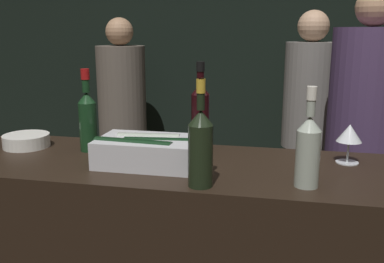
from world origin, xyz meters
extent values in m
cube|color=black|center=(0.00, 2.40, 1.40)|extent=(6.40, 0.06, 2.80)
cube|color=silver|center=(-0.16, 0.25, 1.14)|extent=(0.37, 0.24, 0.10)
cylinder|color=black|center=(-0.20, 0.20, 1.16)|extent=(0.30, 0.09, 0.07)
cylinder|color=black|center=(-0.12, 0.25, 1.16)|extent=(0.26, 0.09, 0.06)
cylinder|color=#9EA899|center=(-0.17, 0.30, 1.16)|extent=(0.25, 0.09, 0.07)
cylinder|color=silver|center=(-0.76, 0.38, 1.11)|extent=(0.20, 0.20, 0.06)
cylinder|color=gray|center=(-0.76, 0.38, 1.14)|extent=(0.16, 0.16, 0.01)
cylinder|color=silver|center=(0.59, 0.43, 1.09)|extent=(0.09, 0.09, 0.00)
cylinder|color=silver|center=(0.59, 0.43, 1.13)|extent=(0.01, 0.01, 0.08)
cone|color=silver|center=(0.59, 0.43, 1.20)|extent=(0.10, 0.10, 0.07)
cylinder|color=black|center=(0.00, 0.49, 1.21)|extent=(0.08, 0.08, 0.24)
cone|color=black|center=(0.00, 0.49, 1.35)|extent=(0.08, 0.08, 0.05)
cylinder|color=black|center=(0.00, 0.49, 1.42)|extent=(0.03, 0.03, 0.09)
cylinder|color=black|center=(0.00, 0.49, 1.44)|extent=(0.03, 0.03, 0.04)
cylinder|color=#9EA899|center=(0.42, 0.13, 1.18)|extent=(0.08, 0.08, 0.19)
cone|color=#9EA899|center=(0.42, 0.13, 1.30)|extent=(0.08, 0.08, 0.05)
cylinder|color=#9EA899|center=(0.42, 0.13, 1.37)|extent=(0.03, 0.03, 0.09)
cylinder|color=white|center=(0.42, 0.13, 1.39)|extent=(0.03, 0.03, 0.04)
cylinder|color=#143319|center=(-0.46, 0.39, 1.19)|extent=(0.07, 0.07, 0.21)
cone|color=#143319|center=(-0.46, 0.39, 1.31)|extent=(0.07, 0.07, 0.04)
cylinder|color=#143319|center=(-0.46, 0.39, 1.38)|extent=(0.03, 0.03, 0.10)
cylinder|color=maroon|center=(-0.46, 0.39, 1.41)|extent=(0.04, 0.04, 0.04)
cylinder|color=black|center=(0.08, 0.07, 1.19)|extent=(0.08, 0.08, 0.21)
cone|color=black|center=(0.08, 0.07, 1.32)|extent=(0.08, 0.08, 0.05)
cylinder|color=black|center=(0.08, 0.07, 1.39)|extent=(0.03, 0.03, 0.10)
cylinder|color=gold|center=(0.08, 0.07, 1.42)|extent=(0.03, 0.03, 0.04)
cube|color=black|center=(0.80, 1.31, 0.42)|extent=(0.31, 0.23, 0.84)
cylinder|color=#473356|center=(0.80, 1.31, 1.22)|extent=(0.42, 0.42, 0.76)
sphere|color=tan|center=(0.80, 1.31, 1.71)|extent=(0.21, 0.21, 0.21)
cube|color=black|center=(-0.89, 1.88, 0.38)|extent=(0.28, 0.21, 0.77)
cylinder|color=#60564C|center=(-0.89, 1.88, 1.12)|extent=(0.37, 0.37, 0.71)
sphere|color=tan|center=(-0.89, 1.88, 1.58)|extent=(0.21, 0.21, 0.21)
cube|color=black|center=(0.52, 1.80, 0.39)|extent=(0.26, 0.19, 0.79)
cylinder|color=slate|center=(0.52, 1.80, 1.15)|extent=(0.35, 0.35, 0.72)
sphere|color=tan|center=(0.52, 1.80, 1.61)|extent=(0.21, 0.21, 0.21)
camera|label=1|loc=(0.33, -1.24, 1.58)|focal=40.00mm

